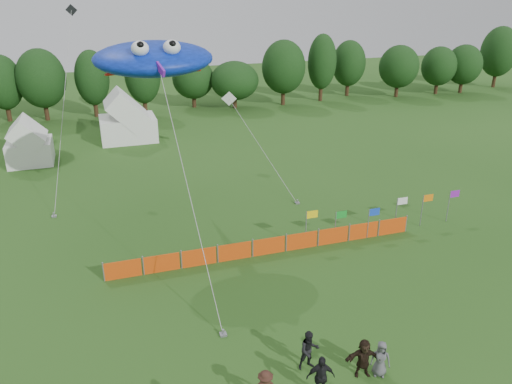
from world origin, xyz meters
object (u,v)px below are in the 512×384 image
object	(u,v)px
tent_left	(29,145)
spectator_f	(364,358)
spectator_d	(321,377)
spectator_e	(381,359)
spectator_b	(309,350)
barrier_fence	(269,246)
tent_right	(128,121)
stingray_kite	(153,58)

from	to	relation	value
tent_left	spectator_f	xyz separation A→B (m)	(14.24, -31.19, -0.80)
spectator_d	spectator_e	xyz separation A→B (m)	(2.68, 0.30, -0.14)
spectator_e	spectator_f	bearing A→B (deg)	-167.69
spectator_b	spectator_d	xyz separation A→B (m)	(-0.23, -1.51, 0.06)
tent_left	barrier_fence	bearing A→B (deg)	-56.53
spectator_f	tent_left	bearing A→B (deg)	128.66
tent_right	spectator_e	xyz separation A→B (m)	(6.36, -35.79, -1.14)
tent_left	tent_right	size ratio (longest dim) A/B	0.68
spectator_e	tent_right	bearing A→B (deg)	128.96
barrier_fence	spectator_e	bearing A→B (deg)	-84.92
spectator_b	spectator_e	xyz separation A→B (m)	(2.45, -1.21, -0.09)
spectator_b	spectator_f	size ratio (longest dim) A/B	1.04
spectator_e	stingray_kite	distance (m)	18.88
barrier_fence	spectator_e	xyz separation A→B (m)	(0.91, -10.25, 0.26)
tent_right	spectator_b	bearing A→B (deg)	-83.56
tent_right	stingray_kite	bearing A→B (deg)	-88.85
spectator_f	stingray_kite	xyz separation A→B (m)	(-5.31, 14.90, 9.61)
stingray_kite	spectator_d	bearing A→B (deg)	-78.04
barrier_fence	spectator_d	distance (m)	10.71
spectator_f	stingray_kite	world-z (taller)	stingray_kite
spectator_f	spectator_b	bearing A→B (deg)	164.75
tent_right	barrier_fence	xyz separation A→B (m)	(5.45, -25.53, -1.40)
barrier_fence	stingray_kite	distance (m)	12.13
spectator_f	barrier_fence	bearing A→B (deg)	105.70
tent_right	barrier_fence	distance (m)	26.14
spectator_d	spectator_e	distance (m)	2.70
tent_right	spectator_e	distance (m)	36.36
spectator_b	barrier_fence	bearing A→B (deg)	81.51
tent_right	spectator_f	xyz separation A→B (m)	(5.73, -35.60, -1.08)
barrier_fence	spectator_b	world-z (taller)	spectator_b
barrier_fence	spectator_e	distance (m)	10.30
tent_left	spectator_b	size ratio (longest dim) A/B	2.14
spectator_d	spectator_b	bearing A→B (deg)	93.14
barrier_fence	spectator_d	xyz separation A→B (m)	(-1.77, -10.55, 0.40)
spectator_d	spectator_f	bearing A→B (deg)	25.11
barrier_fence	spectator_f	distance (m)	10.08
spectator_b	tent_right	bearing A→B (deg)	97.64
spectator_f	stingray_kite	bearing A→B (deg)	123.73
stingray_kite	tent_left	bearing A→B (deg)	118.74
tent_left	spectator_b	distance (m)	32.63
stingray_kite	barrier_fence	bearing A→B (deg)	-43.85
tent_left	tent_right	xyz separation A→B (m)	(8.52, 4.41, 0.28)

